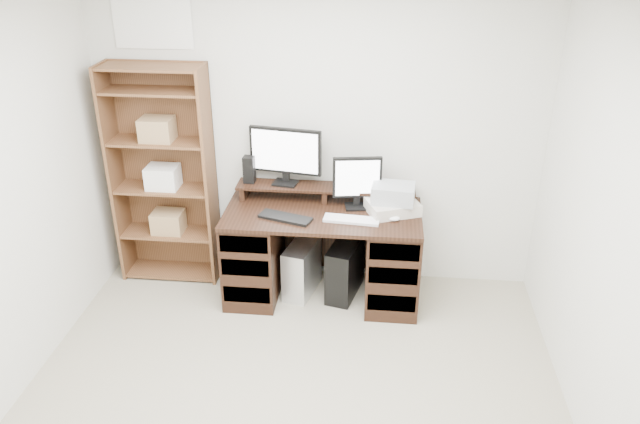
% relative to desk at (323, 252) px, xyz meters
% --- Properties ---
extents(room, '(3.54, 4.04, 2.54)m').
position_rel_desk_xyz_m(room, '(-0.08, -1.64, 0.86)').
color(room, '#9D957D').
rests_on(room, ground).
extents(desk, '(1.50, 0.70, 0.75)m').
position_rel_desk_xyz_m(desk, '(0.00, 0.00, 0.00)').
color(desk, black).
rests_on(desk, ground).
extents(riser_shelf, '(1.40, 0.22, 0.12)m').
position_rel_desk_xyz_m(riser_shelf, '(0.00, 0.21, 0.45)').
color(riser_shelf, black).
rests_on(riser_shelf, desk).
extents(monitor_wide, '(0.57, 0.17, 0.45)m').
position_rel_desk_xyz_m(monitor_wide, '(-0.32, 0.24, 0.73)').
color(monitor_wide, black).
rests_on(monitor_wide, riser_shelf).
extents(monitor_small, '(0.37, 0.16, 0.41)m').
position_rel_desk_xyz_m(monitor_small, '(0.25, 0.11, 0.58)').
color(monitor_small, black).
rests_on(monitor_small, desk).
extents(speaker, '(0.09, 0.09, 0.22)m').
position_rel_desk_xyz_m(speaker, '(-0.61, 0.23, 0.59)').
color(speaker, black).
rests_on(speaker, riser_shelf).
extents(keyboard_black, '(0.42, 0.25, 0.02)m').
position_rel_desk_xyz_m(keyboard_black, '(-0.27, -0.15, 0.37)').
color(keyboard_black, black).
rests_on(keyboard_black, desk).
extents(keyboard_white, '(0.42, 0.16, 0.02)m').
position_rel_desk_xyz_m(keyboard_white, '(0.23, -0.13, 0.37)').
color(keyboard_white, silver).
rests_on(keyboard_white, desk).
extents(mouse, '(0.10, 0.08, 0.04)m').
position_rel_desk_xyz_m(mouse, '(0.54, -0.10, 0.38)').
color(mouse, white).
rests_on(mouse, desk).
extents(printer, '(0.45, 0.39, 0.09)m').
position_rel_desk_xyz_m(printer, '(0.53, 0.04, 0.41)').
color(printer, '#BFB5A6').
rests_on(printer, desk).
extents(basket, '(0.33, 0.25, 0.13)m').
position_rel_desk_xyz_m(basket, '(0.53, 0.04, 0.52)').
color(basket, '#9DA3A8').
rests_on(basket, printer).
extents(tower_silver, '(0.28, 0.46, 0.43)m').
position_rel_desk_xyz_m(tower_silver, '(-0.17, 0.03, -0.17)').
color(tower_silver, silver).
rests_on(tower_silver, ground).
extents(tower_black, '(0.30, 0.49, 0.45)m').
position_rel_desk_xyz_m(tower_black, '(0.17, 0.04, -0.16)').
color(tower_black, black).
rests_on(tower_black, ground).
extents(bookshelf, '(0.80, 0.30, 1.80)m').
position_rel_desk_xyz_m(bookshelf, '(-1.30, 0.21, 0.53)').
color(bookshelf, brown).
rests_on(bookshelf, ground).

